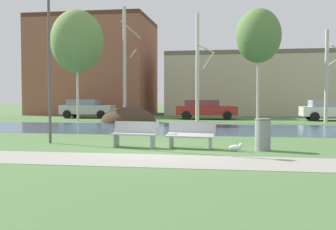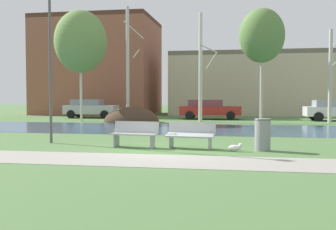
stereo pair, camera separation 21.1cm
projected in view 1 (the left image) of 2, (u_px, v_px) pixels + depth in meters
ground_plane at (191, 127)px, 22.84m from camera, size 120.00×120.00×0.00m
paved_path_strip at (145, 160)px, 10.98m from camera, size 60.00×2.23×0.01m
river_band at (189, 129)px, 21.71m from camera, size 80.00×7.55×0.01m
soil_mound at (128, 122)px, 27.44m from camera, size 3.73×3.25×2.04m
bench_left at (135, 133)px, 13.81m from camera, size 1.65×0.74×0.87m
bench_right at (191, 134)px, 13.50m from camera, size 1.65×0.74×0.87m
trash_bin at (263, 134)px, 12.97m from camera, size 0.52×0.52×1.02m
seagull at (236, 147)px, 12.77m from camera, size 0.47×0.18×0.27m
streetlamp at (49, 35)px, 14.88m from camera, size 0.32×0.32×6.02m
birch_far_left at (77, 41)px, 28.12m from camera, size 3.60×3.60×7.69m
birch_left at (125, 63)px, 27.49m from camera, size 1.31×2.07×7.76m
birch_center_left at (198, 67)px, 27.60m from camera, size 1.29×2.25×7.34m
birch_center at (259, 36)px, 26.93m from camera, size 2.97×2.97×7.52m
birch_center_right at (327, 75)px, 26.32m from camera, size 1.22×2.01×6.01m
parked_van_nearest_silver at (87, 108)px, 32.79m from camera, size 4.21×2.09×1.48m
parked_sedan_second_red at (206, 109)px, 30.96m from camera, size 4.62×2.13×1.47m
parked_hatch_third_white at (332, 110)px, 29.07m from camera, size 4.54×2.19×1.47m
building_brick_low at (95, 67)px, 40.23m from camera, size 11.01×8.30×9.28m
building_beige_block at (258, 84)px, 38.44m from camera, size 16.81×6.50×5.79m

